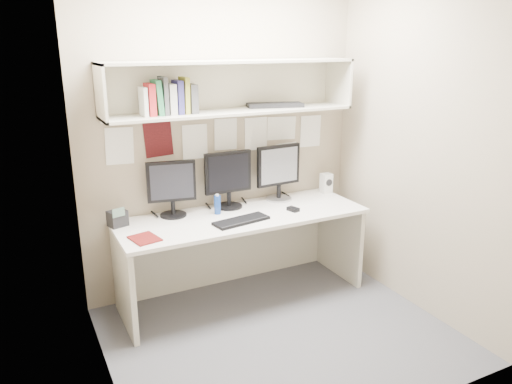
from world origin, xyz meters
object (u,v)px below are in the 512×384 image
maroon_notebook (145,239)px  monitor_left (172,186)px  speaker (326,183)px  monitor_right (279,170)px  monitor_center (228,177)px  desk_phone (118,218)px  keyboard (241,221)px  desk (242,256)px

maroon_notebook → monitor_left: bearing=37.6°
speaker → monitor_right: bearing=178.0°
monitor_center → maroon_notebook: (-0.81, -0.39, -0.25)m
monitor_right → desk_phone: monitor_right is taller
keyboard → speaker: bearing=9.9°
monitor_left → monitor_right: size_ratio=0.92×
monitor_center → monitor_right: (0.47, -0.00, 0.01)m
keyboard → monitor_center: bearing=71.6°
monitor_center → maroon_notebook: bearing=-154.4°
desk → monitor_right: 0.80m
monitor_left → maroon_notebook: bearing=-119.3°
monitor_center → desk: bearing=-85.5°
monitor_right → desk_phone: bearing=178.0°
desk → monitor_left: size_ratio=4.52×
monitor_right → speaker: (0.48, -0.03, -0.17)m
monitor_center → monitor_right: monitor_right is taller
speaker → maroon_notebook: (-1.77, -0.37, -0.08)m
monitor_left → maroon_notebook: 0.56m
maroon_notebook → keyboard: bearing=-11.4°
desk → keyboard: (-0.08, -0.16, 0.37)m
monitor_center → monitor_left: bearing=179.8°
keyboard → monitor_left: bearing=128.7°
desk_phone → desk: bearing=-27.7°
maroon_notebook → desk_phone: bearing=95.0°
speaker → maroon_notebook: bearing=-167.3°
desk → monitor_right: monitor_right is taller
monitor_right → keyboard: size_ratio=1.09×
monitor_right → desk_phone: (-1.40, -0.04, -0.20)m
monitor_center → desk_phone: 0.94m
desk → monitor_left: monitor_left is taller
monitor_left → monitor_center: bearing=10.8°
monitor_left → keyboard: 0.61m
monitor_center → speaker: monitor_center is taller
speaker → monitor_left: bearing=180.0°
speaker → desk_phone: bearing=-178.6°
maroon_notebook → desk_phone: 0.37m
desk → monitor_center: monitor_center is taller
monitor_left → desk: bearing=-12.8°
desk → desk_phone: (-0.94, 0.18, 0.43)m
keyboard → monitor_right: bearing=26.1°
desk → monitor_right: bearing=25.7°
monitor_right → keyboard: (-0.54, -0.38, -0.25)m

